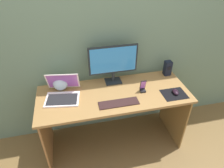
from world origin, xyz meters
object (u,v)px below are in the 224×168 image
Objects in this scene: laptop at (63,93)px; phone_in_dock at (143,87)px; monitor at (113,62)px; mouse at (175,92)px; speaker_right at (168,68)px; keyboard_external at (119,103)px; fishbowl at (60,83)px.

phone_in_dock is (0.83, -0.09, 0.00)m from laptop.
mouse is at bearing -31.31° from monitor.
speaker_right is 0.38m from mouse.
monitor reaches higher than speaker_right.
laptop is 0.95× the size of keyboard_external.
monitor is 0.62m from laptop.
fishbowl is at bearing 145.78° from keyboard_external.
laptop reaches higher than speaker_right.
monitor is 3.31× the size of fishbowl.
keyboard_external is (0.53, -0.23, -0.04)m from laptop.
keyboard_external is at bearing -94.74° from monitor.
fishbowl is at bearing -179.05° from monitor.
laptop is at bearing -84.02° from fishbowl.
keyboard_external is at bearing -23.49° from laptop.
fishbowl is at bearing -179.28° from speaker_right.
laptop is 0.83m from phone_in_dock.
mouse is at bearing -10.11° from laptop.
mouse is at bearing -101.38° from speaker_right.
laptop reaches higher than fishbowl.
laptop is at bearing 156.60° from keyboard_external.
laptop is 1.17m from mouse.
speaker_right is 0.47m from phone_in_dock.
speaker_right is 1.10× the size of fishbowl.
fishbowl reaches higher than keyboard_external.
monitor is 1.40× the size of laptop.
speaker_right reaches higher than mouse.
mouse is at bearing 2.52° from keyboard_external.
speaker_right is 1.24m from fishbowl.
phone_in_dock is (0.84, -0.23, -0.03)m from fishbowl.
mouse reaches higher than keyboard_external.
laptop is at bearing -172.66° from speaker_right.
keyboard_external is (0.55, -0.37, -0.07)m from fishbowl.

